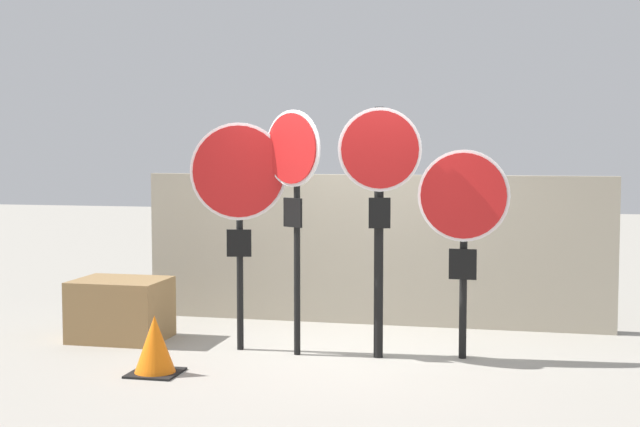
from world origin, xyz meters
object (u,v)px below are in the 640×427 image
stop_sign_3 (463,212)px  storage_crate (121,309)px  stop_sign_0 (239,187)px  traffic_cone_0 (155,345)px  stop_sign_1 (293,175)px  stop_sign_2 (379,185)px

stop_sign_3 → storage_crate: size_ratio=2.13×
stop_sign_0 → traffic_cone_0: (-0.45, -1.05, -1.37)m
stop_sign_1 → storage_crate: 2.44m
stop_sign_2 → storage_crate: 3.09m
stop_sign_3 → traffic_cone_0: stop_sign_3 is taller
stop_sign_3 → traffic_cone_0: size_ratio=3.79×
traffic_cone_0 → storage_crate: storage_crate is taller
stop_sign_0 → storage_crate: 1.91m
stop_sign_1 → stop_sign_0: bearing=-155.1°
stop_sign_2 → storage_crate: size_ratio=2.56×
stop_sign_1 → traffic_cone_0: 2.06m
stop_sign_0 → traffic_cone_0: 1.78m
traffic_cone_0 → storage_crate: 1.56m
stop_sign_1 → traffic_cone_0: size_ratio=4.50×
storage_crate → traffic_cone_0: bearing=-53.8°
stop_sign_3 → storage_crate: stop_sign_3 is taller
stop_sign_0 → stop_sign_2: stop_sign_2 is taller
traffic_cone_0 → storage_crate: bearing=126.2°
stop_sign_2 → stop_sign_0: bearing=165.0°
stop_sign_1 → storage_crate: stop_sign_1 is taller
stop_sign_0 → stop_sign_2: size_ratio=0.94×
stop_sign_2 → stop_sign_3: size_ratio=1.20×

